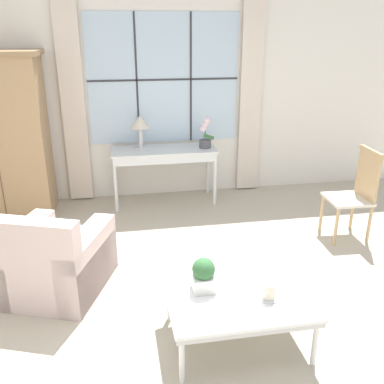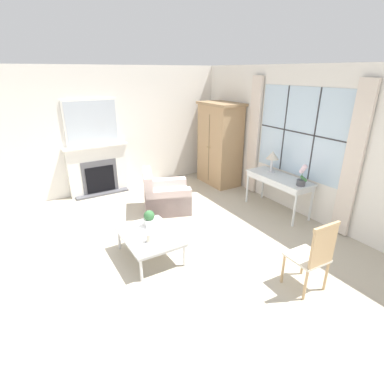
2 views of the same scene
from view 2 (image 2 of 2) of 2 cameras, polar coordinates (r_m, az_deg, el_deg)
name	(u,v)px [view 2 (image 2 of 2)]	position (r m, az deg, el deg)	size (l,w,h in m)	color
ground_plane	(159,248)	(4.98, -6.27, -10.63)	(14.00, 14.00, 0.00)	#B2A893
wall_back_windowed	(299,142)	(6.21, 19.63, 8.92)	(7.20, 0.14, 2.80)	silver
wall_left	(125,129)	(7.36, -12.62, 11.58)	(0.06, 7.20, 2.80)	silver
fireplace	(98,164)	(7.21, -17.54, 5.04)	(0.34, 1.41, 2.13)	#515156
armoire	(220,144)	(7.48, 5.29, 9.06)	(1.13, 0.69, 1.99)	tan
console_table	(279,181)	(6.19, 16.21, 2.12)	(1.38, 0.53, 0.74)	silver
table_lamp	(272,157)	(6.30, 15.08, 6.53)	(0.25, 0.25, 0.44)	silver
potted_orchid	(302,177)	(5.75, 20.20, 2.70)	(0.20, 0.16, 0.41)	#4C4C51
armchair_upholstered	(165,197)	(6.15, -5.16, -1.00)	(1.08, 1.12, 0.84)	beige
side_chair_wooden	(315,253)	(4.10, 22.30, -10.79)	(0.46, 0.46, 1.02)	beige
coffee_table	(150,236)	(4.61, -8.08, -8.35)	(1.04, 0.77, 0.40)	silver
potted_plant_small	(149,218)	(4.75, -8.13, -4.98)	(0.17, 0.17, 0.26)	white
pillar_candle	(149,238)	(4.37, -8.16, -8.69)	(0.12, 0.12, 0.14)	silver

